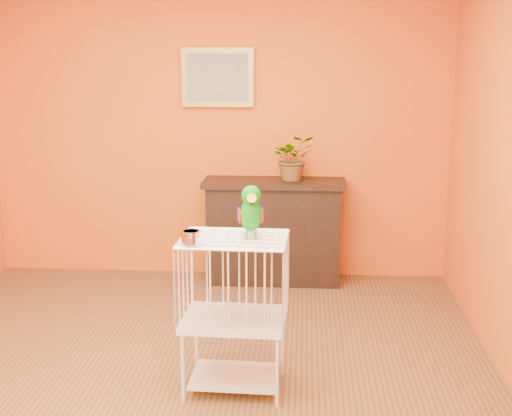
{
  "coord_description": "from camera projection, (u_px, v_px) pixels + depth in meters",
  "views": [
    {
      "loc": [
        0.75,
        -3.92,
        2.0
      ],
      "look_at": [
        0.48,
        -0.02,
        1.12
      ],
      "focal_mm": 50.0,
      "sensor_mm": 36.0,
      "label": 1
    }
  ],
  "objects": [
    {
      "name": "ground",
      "position": [
        177.0,
        386.0,
        4.3
      ],
      "size": [
        4.5,
        4.5,
        0.0
      ],
      "primitive_type": "plane",
      "color": "brown",
      "rests_on": "ground"
    },
    {
      "name": "room_shell",
      "position": [
        170.0,
        124.0,
        3.95
      ],
      "size": [
        4.5,
        4.5,
        4.5
      ],
      "color": "orange",
      "rests_on": "ground"
    },
    {
      "name": "console_cabinet",
      "position": [
        274.0,
        231.0,
        6.15
      ],
      "size": [
        1.21,
        0.43,
        0.9
      ],
      "color": "black",
      "rests_on": "ground"
    },
    {
      "name": "potted_plant",
      "position": [
        293.0,
        164.0,
        5.95
      ],
      "size": [
        0.44,
        0.47,
        0.3
      ],
      "primitive_type": "imported",
      "rotation": [
        0.0,
        0.0,
        0.28
      ],
      "color": "#26722D",
      "rests_on": "console_cabinet"
    },
    {
      "name": "framed_picture",
      "position": [
        218.0,
        77.0,
        6.07
      ],
      "size": [
        0.62,
        0.04,
        0.5
      ],
      "color": "#A8883C",
      "rests_on": "room_shell"
    },
    {
      "name": "birdcage",
      "position": [
        234.0,
        312.0,
        4.18
      ],
      "size": [
        0.62,
        0.49,
        0.93
      ],
      "rotation": [
        0.0,
        0.0,
        -0.04
      ],
      "color": "silver",
      "rests_on": "ground"
    },
    {
      "name": "feed_cup",
      "position": [
        191.0,
        237.0,
        3.93
      ],
      "size": [
        0.11,
        0.11,
        0.08
      ],
      "primitive_type": "cylinder",
      "color": "silver",
      "rests_on": "birdcage"
    },
    {
      "name": "parrot",
      "position": [
        251.0,
        211.0,
        4.04
      ],
      "size": [
        0.16,
        0.29,
        0.32
      ],
      "rotation": [
        0.0,
        0.0,
        0.12
      ],
      "color": "#59544C",
      "rests_on": "birdcage"
    }
  ]
}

